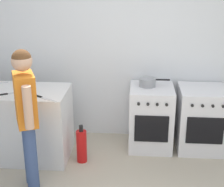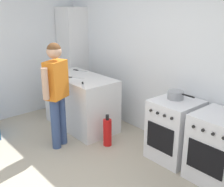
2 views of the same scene
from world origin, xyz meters
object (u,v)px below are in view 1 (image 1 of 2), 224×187
object	(u,v)px
oven_left	(151,117)
pot	(148,82)
knife_bread	(45,98)
knife_carving	(11,93)
oven_right	(201,119)
person	(26,110)
fire_extinguisher	(82,146)

from	to	relation	value
oven_left	pot	distance (m)	0.49
pot	knife_bread	world-z (taller)	pot
knife_carving	oven_left	bearing A→B (deg)	16.27
oven_right	pot	world-z (taller)	pot
oven_left	oven_right	bearing A→B (deg)	0.00
knife_bread	oven_left	bearing A→B (deg)	26.79
oven_right	person	size ratio (longest dim) A/B	0.54
knife_bread	fire_extinguisher	distance (m)	0.80
knife_carving	person	world-z (taller)	person
pot	knife_carving	distance (m)	1.73
pot	knife_bread	bearing A→B (deg)	-150.12
knife_carving	person	bearing A→B (deg)	-56.31
oven_right	person	bearing A→B (deg)	-152.71
oven_right	knife_bread	xyz separation A→B (m)	(-1.92, -0.63, 0.48)
person	knife_carving	bearing A→B (deg)	123.69
oven_left	knife_bread	world-z (taller)	knife_bread
person	oven_right	bearing A→B (deg)	27.29
knife_bread	fire_extinguisher	size ratio (longest dim) A/B	0.62
knife_carving	fire_extinguisher	world-z (taller)	knife_carving
fire_extinguisher	knife_carving	bearing A→B (deg)	-178.75
pot	fire_extinguisher	distance (m)	1.19
oven_left	person	distance (m)	1.77
oven_right	person	xyz separation A→B (m)	(-2.01, -1.04, 0.50)
knife_carving	fire_extinguisher	bearing A→B (deg)	1.25
oven_left	pot	xyz separation A→B (m)	(-0.06, 0.05, 0.48)
pot	oven_left	bearing A→B (deg)	-41.67
knife_bread	pot	bearing A→B (deg)	29.88
oven_left	oven_right	size ratio (longest dim) A/B	1.00
oven_right	pot	bearing A→B (deg)	175.82
oven_right	knife_carving	bearing A→B (deg)	-168.16
knife_carving	person	xyz separation A→B (m)	(0.36, -0.54, 0.02)
pot	fire_extinguisher	world-z (taller)	pot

